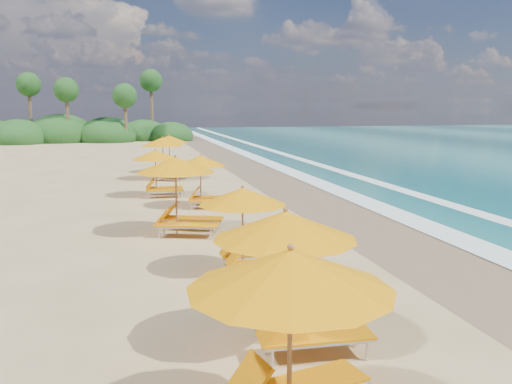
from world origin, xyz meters
name	(u,v)px	position (x,y,z in m)	size (l,w,h in m)	color
ground	(256,229)	(0.00, 0.00, 0.00)	(160.00, 160.00, 0.00)	tan
wet_sand	(370,222)	(4.00, 0.00, 0.01)	(4.00, 160.00, 0.01)	#80684C
surf_foam	(441,218)	(6.70, 0.00, 0.03)	(4.00, 160.00, 0.01)	white
station_1	(304,331)	(-2.04, -10.72, 1.35)	(2.96, 2.85, 2.41)	olive
station_2	(296,270)	(-1.38, -8.38, 1.31)	(2.60, 2.42, 2.34)	olive
station_3	(249,224)	(-1.21, -4.32, 1.17)	(2.25, 2.07, 2.09)	olive
station_4	(182,190)	(-2.35, -0.07, 1.37)	(3.13, 3.07, 2.45)	olive
station_5	(205,178)	(-1.06, 4.08, 1.16)	(2.54, 2.44, 2.08)	olive
station_6	(160,170)	(-2.61, 7.02, 1.17)	(2.30, 2.14, 2.08)	olive
station_7	(166,155)	(-1.94, 12.34, 1.30)	(3.09, 3.09, 2.32)	olive
station_8	(172,151)	(-1.35, 15.42, 1.26)	(2.45, 2.27, 2.26)	olive
treeline	(71,133)	(-9.94, 45.51, 1.00)	(25.80, 8.80, 9.74)	#163D14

